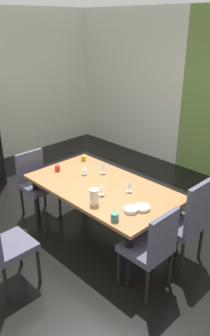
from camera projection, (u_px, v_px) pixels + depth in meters
The scene contains 17 objects.
ground_plane at pixel (80, 233), 4.36m from camera, with size 6.28×5.80×0.02m, color black.
back_panel_interior at pixel (128, 82), 6.75m from camera, with size 2.72×0.10×2.83m, color silver.
dining_table at pixel (102, 191), 4.05m from camera, with size 1.89×1.06×0.72m.
chair_right_near at pixel (152, 246), 3.23m from camera, with size 0.44×0.44×0.95m.
chair_left_near at pixel (36, 180), 4.58m from camera, with size 0.44×0.44×0.92m.
chair_right_far at pixel (187, 220), 3.59m from camera, with size 0.44×0.44×1.06m.
chair_head_near at pixel (2, 243), 3.26m from camera, with size 0.44×0.44×0.96m.
wine_glass_corner at pixel (129, 184), 3.84m from camera, with size 0.07×0.07×0.14m.
wine_glass_near_shelf at pixel (84, 168), 4.28m from camera, with size 0.07×0.07×0.13m.
wine_glass_north at pixel (103, 165), 4.30m from camera, with size 0.07×0.07×0.17m.
wine_glass_left at pixel (102, 187), 3.76m from camera, with size 0.07×0.07×0.15m.
serving_bowl_right at pixel (142, 208), 3.51m from camera, with size 0.17×0.17×0.04m, color silver.
serving_bowl_rear at pixel (131, 210), 3.47m from camera, with size 0.15×0.15×0.04m, color silver.
cup_center at pixel (57, 168), 4.40m from camera, with size 0.07×0.07×0.08m, color red.
cup_west at pixel (115, 217), 3.30m from camera, with size 0.08×0.08×0.08m, color #3A7A6D.
cup_south at pixel (83, 158), 4.72m from camera, with size 0.07×0.07×0.08m, color #AC8E12.
pitcher_front at pixel (94, 197), 3.58m from camera, with size 0.11×0.10×0.18m.
Camera 1 is at (2.83, -2.29, 2.57)m, focal length 35.00 mm.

